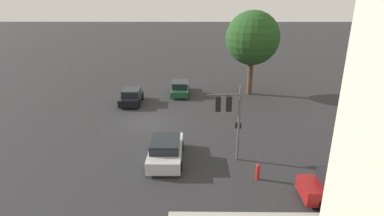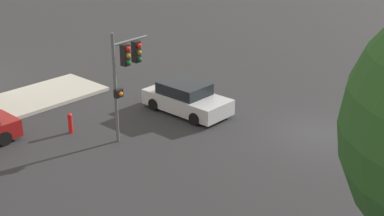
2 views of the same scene
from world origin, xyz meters
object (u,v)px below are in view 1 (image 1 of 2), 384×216
traffic_signal (229,111)px  parked_car_0 (347,188)px  crossing_car_0 (131,97)px  fire_hydrant (258,171)px  street_tree (252,38)px  crossing_car_2 (180,88)px  crossing_car_1 (166,150)px

traffic_signal → parked_car_0: size_ratio=1.04×
traffic_signal → crossing_car_0: (-11.11, -8.17, -2.57)m
crossing_car_0 → fire_hydrant: crossing_car_0 is taller
street_tree → crossing_car_0: street_tree is taller
crossing_car_2 → crossing_car_0: bearing=124.3°
crossing_car_2 → fire_hydrant: (16.60, 5.07, -0.17)m
crossing_car_1 → fire_hydrant: bearing=-112.2°
traffic_signal → crossing_car_1: bearing=88.6°
street_tree → traffic_signal: bearing=-14.8°
traffic_signal → fire_hydrant: size_ratio=5.13×
street_tree → parked_car_0: 19.29m
crossing_car_2 → parked_car_0: size_ratio=1.02×
street_tree → crossing_car_2: size_ratio=1.87×
street_tree → crossing_car_2: bearing=-89.4°
traffic_signal → crossing_car_0: bearing=33.2°
crossing_car_0 → crossing_car_1: crossing_car_1 is taller
street_tree → traffic_signal: 15.19m
crossing_car_2 → fire_hydrant: size_ratio=5.02×
fire_hydrant → street_tree: bearing=172.0°
crossing_car_1 → parked_car_0: (3.93, 9.21, 0.02)m
traffic_signal → crossing_car_1: traffic_signal is taller
street_tree → crossing_car_0: bearing=-74.4°
crossing_car_2 → parked_car_0: parked_car_0 is taller
traffic_signal → fire_hydrant: traffic_signal is taller
crossing_car_0 → crossing_car_2: (-3.27, 4.56, 0.00)m
crossing_car_1 → traffic_signal: bearing=-88.5°
street_tree → crossing_car_1: street_tree is taller
crossing_car_0 → parked_car_0: bearing=40.3°
crossing_car_1 → parked_car_0: size_ratio=0.96×
crossing_car_1 → fire_hydrant: (2.11, 5.23, -0.19)m
parked_car_0 → crossing_car_1: bearing=157.5°
crossing_car_1 → crossing_car_2: 14.49m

